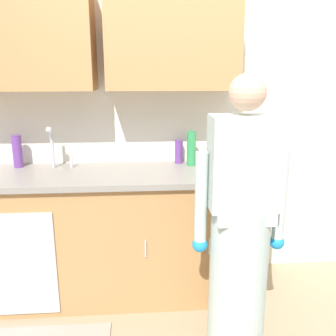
% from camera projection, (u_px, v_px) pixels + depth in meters
% --- Properties ---
extents(kitchen_wall_with_uppers, '(4.80, 0.44, 2.70)m').
position_uv_depth(kitchen_wall_with_uppers, '(159.00, 92.00, 2.78)').
color(kitchen_wall_with_uppers, silver).
rests_on(kitchen_wall_with_uppers, ground).
extents(counter_cabinet, '(1.90, 0.62, 0.90)m').
position_uv_depth(counter_cabinet, '(106.00, 236.00, 2.72)').
color(counter_cabinet, '#B27F4C').
rests_on(counter_cabinet, ground).
extents(countertop, '(1.96, 0.66, 0.04)m').
position_uv_depth(countertop, '(104.00, 175.00, 2.60)').
color(countertop, gray).
rests_on(countertop, counter_cabinet).
extents(sink, '(0.50, 0.36, 0.35)m').
position_uv_depth(sink, '(55.00, 175.00, 2.58)').
color(sink, '#B7BABF').
rests_on(sink, counter_cabinet).
extents(person_at_sink, '(0.55, 0.34, 1.62)m').
position_uv_depth(person_at_sink, '(240.00, 238.00, 2.13)').
color(person_at_sink, white).
rests_on(person_at_sink, ground).
extents(bottle_water_tall, '(0.06, 0.06, 0.18)m').
position_uv_depth(bottle_water_tall, '(179.00, 152.00, 2.84)').
color(bottle_water_tall, '#66388C').
rests_on(bottle_water_tall, countertop).
extents(bottle_water_short, '(0.07, 0.07, 0.26)m').
position_uv_depth(bottle_water_short, '(191.00, 148.00, 2.76)').
color(bottle_water_short, '#2D8C4C').
rests_on(bottle_water_short, countertop).
extents(bottle_cleaner_spray, '(0.07, 0.07, 0.24)m').
position_uv_depth(bottle_cleaner_spray, '(17.00, 151.00, 2.70)').
color(bottle_cleaner_spray, '#66388C').
rests_on(bottle_cleaner_spray, countertop).
extents(cup_by_sink, '(0.08, 0.08, 0.10)m').
position_uv_depth(cup_by_sink, '(219.00, 169.00, 2.49)').
color(cup_by_sink, white).
rests_on(cup_by_sink, countertop).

